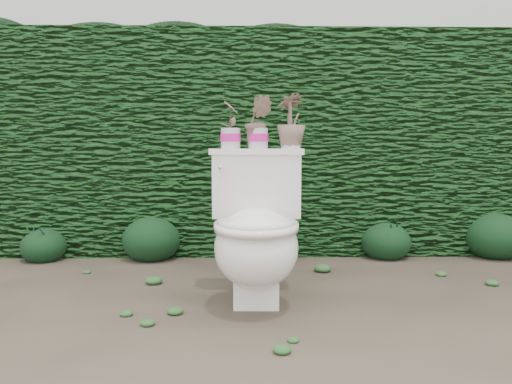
{
  "coord_description": "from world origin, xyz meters",
  "views": [
    {
      "loc": [
        -0.2,
        -2.37,
        0.8
      ],
      "look_at": [
        -0.15,
        0.23,
        0.55
      ],
      "focal_mm": 35.0,
      "sensor_mm": 36.0,
      "label": 1
    }
  ],
  "objects_px": {
    "potted_plant_right": "(291,123)",
    "potted_plant_center": "(258,124)",
    "toilet": "(256,233)",
    "potted_plant_left": "(231,124)"
  },
  "relations": [
    {
      "from": "potted_plant_right",
      "to": "potted_plant_center",
      "type": "bearing_deg",
      "value": -39.14
    },
    {
      "from": "potted_plant_center",
      "to": "potted_plant_right",
      "type": "bearing_deg",
      "value": 2.69
    },
    {
      "from": "toilet",
      "to": "potted_plant_left",
      "type": "bearing_deg",
      "value": 120.29
    },
    {
      "from": "potted_plant_left",
      "to": "potted_plant_right",
      "type": "distance_m",
      "value": 0.33
    },
    {
      "from": "potted_plant_center",
      "to": "potted_plant_right",
      "type": "distance_m",
      "value": 0.18
    },
    {
      "from": "toilet",
      "to": "potted_plant_right",
      "type": "bearing_deg",
      "value": 52.33
    },
    {
      "from": "potted_plant_left",
      "to": "toilet",
      "type": "bearing_deg",
      "value": -139.76
    },
    {
      "from": "potted_plant_center",
      "to": "potted_plant_right",
      "type": "xyz_separation_m",
      "value": [
        0.18,
        -0.0,
        0.0
      ]
    },
    {
      "from": "toilet",
      "to": "potted_plant_right",
      "type": "relative_size",
      "value": 2.82
    },
    {
      "from": "toilet",
      "to": "potted_plant_right",
      "type": "xyz_separation_m",
      "value": [
        0.19,
        0.23,
        0.56
      ]
    }
  ]
}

